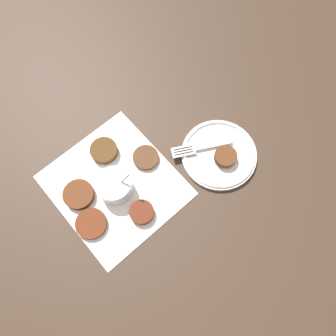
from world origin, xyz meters
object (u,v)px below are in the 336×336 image
Objects in this scene: fork at (195,149)px; serving_plate at (219,154)px; fritter_on_plate at (225,156)px; sauce_bowl at (115,186)px.

serving_plate is at bearing -136.11° from fork.
serving_plate is 3.44× the size of fritter_on_plate.
sauce_bowl is 0.23m from fork.
fritter_on_plate is at bearing -143.83° from fork.
fritter_on_plate is (-0.02, -0.00, 0.02)m from serving_plate.
sauce_bowl is 0.30m from fritter_on_plate.
serving_plate is at bearing -106.77° from sauce_bowl.
sauce_bowl is 0.63× the size of fork.
sauce_bowl reaches higher than serving_plate.
fritter_on_plate reaches higher than serving_plate.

